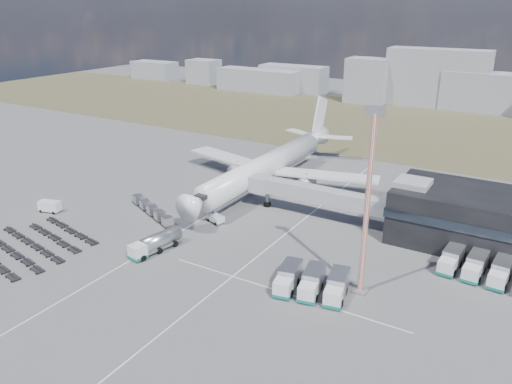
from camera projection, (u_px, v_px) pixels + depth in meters
The scene contains 16 objects.
ground at pixel (185, 236), 94.51m from camera, with size 420.00×420.00×0.00m, color #565659.
grass_strip at pixel (373, 123), 182.76m from camera, with size 420.00×90.00×0.01m, color brown.
lane_markings at pixel (237, 241), 92.24m from camera, with size 47.12×110.00×0.01m.
terminal at pixel (479, 219), 88.96m from camera, with size 30.40×16.40×11.00m.
jet_bridge at pixel (309, 193), 101.48m from camera, with size 30.30×3.80×7.05m.
airliner at pixel (269, 165), 118.61m from camera, with size 51.59×64.53×17.62m.
skyline at pixel (458, 87), 203.03m from camera, with size 313.00×23.85×25.81m.
fuel_tanker at pixel (156, 243), 87.95m from camera, with size 4.36×10.65×3.35m.
pushback_tug at pixel (216, 219), 99.96m from camera, with size 3.48×1.96×1.55m, color white.
utility_van at pixel (50, 207), 104.85m from camera, with size 4.53×2.05×2.40m, color white.
catering_truck at pixel (290, 182), 118.69m from camera, with size 3.67×6.38×2.75m.
service_trucks_near at pixel (312, 282), 75.51m from camera, with size 11.59×9.59×3.13m.
service_trucks_far at pixel (488, 269), 79.32m from camera, with size 14.45×8.68×3.09m.
uld_row at pixel (152, 210), 103.28m from camera, with size 16.68×8.72×1.91m.
baggage_dollies at pixel (30, 244), 90.40m from camera, with size 23.15×20.05×0.66m.
floodlight_mast at pixel (367, 205), 71.15m from camera, with size 2.72×2.20×28.55m.
Camera 1 is at (55.32, -66.42, 41.35)m, focal length 35.00 mm.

